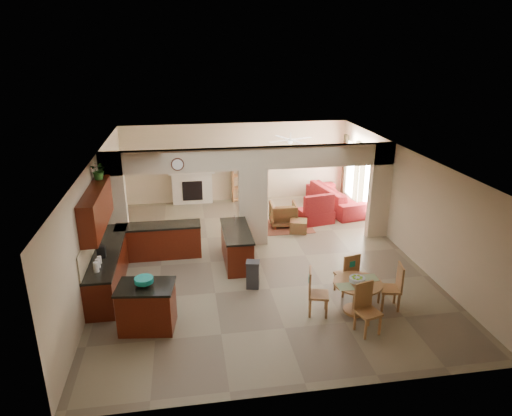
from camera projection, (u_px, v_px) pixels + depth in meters
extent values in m
plane|color=#796E54|center=(259.00, 259.00, 12.15)|extent=(10.00, 10.00, 0.00)
plane|color=white|center=(259.00, 156.00, 11.20)|extent=(10.00, 10.00, 0.00)
plane|color=#BFAD8B|center=(236.00, 162.00, 16.32)|extent=(8.00, 0.00, 8.00)
plane|color=#BFAD8B|center=(312.00, 319.00, 7.03)|extent=(8.00, 0.00, 8.00)
plane|color=#BFAD8B|center=(97.00, 218.00, 11.08)|extent=(0.00, 10.00, 10.00)
plane|color=#BFAD8B|center=(405.00, 201.00, 12.27)|extent=(0.00, 10.00, 10.00)
cube|color=#BFAD8B|center=(115.00, 204.00, 12.06)|extent=(0.60, 0.25, 2.80)
cube|color=#BFAD8B|center=(253.00, 207.00, 12.71)|extent=(0.80, 0.25, 2.20)
cube|color=#BFAD8B|center=(380.00, 191.00, 13.15)|extent=(0.60, 0.25, 2.80)
cube|color=#BFAD8B|center=(253.00, 158.00, 12.23)|extent=(8.00, 0.25, 0.60)
cube|color=#471008|center=(109.00, 268.00, 10.71)|extent=(0.60, 3.20, 0.86)
cube|color=black|center=(107.00, 250.00, 10.56)|extent=(0.62, 3.22, 0.05)
cube|color=tan|center=(93.00, 239.00, 10.41)|extent=(0.02, 3.20, 0.55)
cube|color=#471008|center=(159.00, 242.00, 12.15)|extent=(2.20, 0.60, 0.86)
cube|color=black|center=(158.00, 226.00, 11.99)|extent=(2.22, 0.62, 0.05)
cube|color=#471008|center=(96.00, 209.00, 10.19)|extent=(0.35, 2.40, 0.90)
cube|color=#471008|center=(237.00, 247.00, 11.82)|extent=(0.65, 1.80, 0.86)
cube|color=black|center=(236.00, 231.00, 11.67)|extent=(0.70, 1.85, 0.05)
cube|color=silver|center=(241.00, 262.00, 11.04)|extent=(0.58, 0.04, 0.70)
cylinder|color=#4E261A|center=(178.00, 164.00, 11.81)|extent=(0.34, 0.03, 0.34)
cube|color=brown|center=(286.00, 226.00, 14.28)|extent=(1.60, 1.30, 0.01)
cube|color=beige|center=(192.00, 188.00, 16.22)|extent=(1.40, 0.28, 1.10)
cube|color=black|center=(193.00, 191.00, 16.11)|extent=(0.70, 0.04, 0.70)
cube|color=beige|center=(192.00, 172.00, 16.00)|extent=(1.60, 0.35, 0.10)
cube|color=olive|center=(247.00, 177.00, 16.37)|extent=(1.00, 0.32, 1.80)
cube|color=white|center=(370.00, 184.00, 14.47)|extent=(0.02, 0.90, 1.90)
cube|color=white|center=(351.00, 170.00, 16.05)|extent=(0.02, 0.90, 1.90)
cube|color=white|center=(360.00, 181.00, 15.31)|extent=(0.02, 0.70, 2.10)
cube|color=#3B1A17|center=(377.00, 190.00, 13.90)|extent=(0.10, 0.28, 2.30)
cube|color=#3B1A17|center=(362.00, 179.00, 15.02)|extent=(0.10, 0.28, 2.30)
cube|color=#3B1A17|center=(356.00, 175.00, 15.48)|extent=(0.10, 0.28, 2.30)
cube|color=#3B1A17|center=(345.00, 166.00, 16.60)|extent=(0.10, 0.28, 2.30)
cylinder|color=white|center=(290.00, 140.00, 14.29)|extent=(1.00, 1.00, 0.10)
cube|color=#471008|center=(147.00, 308.00, 9.05)|extent=(1.14, 0.87, 0.91)
cube|color=black|center=(145.00, 287.00, 8.89)|extent=(1.20, 0.92, 0.05)
cylinder|color=#13867D|center=(144.00, 282.00, 8.85)|extent=(0.37, 0.37, 0.17)
cube|color=#2E2E30|center=(253.00, 276.00, 10.62)|extent=(0.34, 0.31, 0.62)
cylinder|color=olive|center=(358.00, 283.00, 9.53)|extent=(1.03, 1.03, 0.04)
cylinder|color=olive|center=(357.00, 297.00, 9.64)|extent=(0.15, 0.15, 0.66)
cylinder|color=olive|center=(355.00, 310.00, 9.75)|extent=(0.52, 0.52, 0.06)
cylinder|color=#82C029|center=(357.00, 280.00, 9.43)|extent=(0.33, 0.33, 0.17)
imported|color=maroon|center=(337.00, 198.00, 15.72)|extent=(2.87, 1.53, 0.80)
cube|color=maroon|center=(315.00, 216.00, 14.61)|extent=(1.14, 1.00, 0.40)
imported|color=maroon|center=(283.00, 214.00, 14.28)|extent=(0.84, 0.86, 0.74)
cube|color=maroon|center=(298.00, 226.00, 13.84)|extent=(0.63, 0.63, 0.37)
imported|color=#154F16|center=(99.00, 170.00, 10.72)|extent=(0.49, 0.46, 0.44)
cube|color=olive|center=(346.00, 275.00, 10.36)|extent=(0.51, 0.51, 0.05)
cube|color=olive|center=(347.00, 279.00, 10.65)|extent=(0.04, 0.04, 0.44)
cube|color=olive|center=(335.00, 282.00, 10.52)|extent=(0.04, 0.04, 0.44)
cube|color=olive|center=(356.00, 286.00, 10.35)|extent=(0.04, 0.04, 0.44)
cube|color=olive|center=(343.00, 289.00, 10.23)|extent=(0.04, 0.04, 0.44)
cube|color=olive|center=(352.00, 266.00, 10.09)|extent=(0.42, 0.14, 0.55)
cube|color=#13867D|center=(353.00, 264.00, 10.05)|extent=(0.14, 0.04, 0.14)
cube|color=olive|center=(390.00, 289.00, 9.75)|extent=(0.49, 0.49, 0.05)
cube|color=olive|center=(379.00, 294.00, 10.00)|extent=(0.04, 0.04, 0.44)
cube|color=olive|center=(383.00, 303.00, 9.68)|extent=(0.04, 0.04, 0.44)
cube|color=olive|center=(395.00, 295.00, 9.99)|extent=(0.04, 0.04, 0.44)
cube|color=olive|center=(399.00, 303.00, 9.67)|extent=(0.04, 0.04, 0.44)
cube|color=olive|center=(400.00, 277.00, 9.65)|extent=(0.12, 0.42, 0.55)
cube|color=#13867D|center=(402.00, 274.00, 9.62)|extent=(0.04, 0.14, 0.14)
cube|color=olive|center=(368.00, 313.00, 8.90)|extent=(0.52, 0.52, 0.05)
cube|color=olive|center=(366.00, 329.00, 8.77)|extent=(0.04, 0.04, 0.44)
cube|color=olive|center=(380.00, 325.00, 8.90)|extent=(0.04, 0.04, 0.44)
cube|color=olive|center=(355.00, 320.00, 9.06)|extent=(0.04, 0.04, 0.44)
cube|color=olive|center=(369.00, 316.00, 9.19)|extent=(0.04, 0.04, 0.44)
cube|color=olive|center=(363.00, 295.00, 8.96)|extent=(0.42, 0.15, 0.55)
cube|color=#13867D|center=(363.00, 291.00, 8.96)|extent=(0.14, 0.05, 0.14)
cube|color=olive|center=(318.00, 295.00, 9.53)|extent=(0.51, 0.51, 0.05)
cube|color=olive|center=(326.00, 309.00, 9.44)|extent=(0.04, 0.04, 0.44)
cube|color=olive|center=(326.00, 300.00, 9.76)|extent=(0.04, 0.04, 0.44)
cube|color=olive|center=(310.00, 308.00, 9.47)|extent=(0.04, 0.04, 0.44)
cube|color=olive|center=(310.00, 300.00, 9.79)|extent=(0.04, 0.04, 0.44)
cube|color=olive|center=(310.00, 282.00, 9.45)|extent=(0.15, 0.42, 0.55)
cube|color=#13867D|center=(309.00, 279.00, 9.43)|extent=(0.05, 0.14, 0.14)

